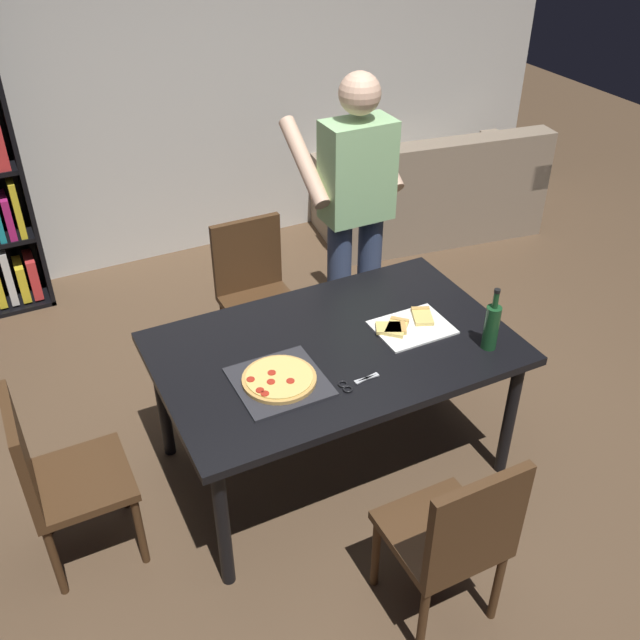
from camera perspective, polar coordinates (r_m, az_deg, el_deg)
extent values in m
plane|color=brown|center=(3.85, 1.01, -11.01)|extent=(12.00, 12.00, 0.00)
cube|color=silver|center=(5.32, -12.56, 19.02)|extent=(6.40, 0.10, 2.80)
cube|color=black|center=(3.37, 1.14, -2.27)|extent=(1.65, 1.04, 0.04)
cylinder|color=black|center=(3.13, -7.69, -15.86)|extent=(0.06, 0.06, 0.71)
cylinder|color=black|center=(3.68, 14.78, -7.46)|extent=(0.06, 0.06, 0.71)
cylinder|color=black|center=(3.74, -12.37, -6.26)|extent=(0.06, 0.06, 0.71)
cylinder|color=black|center=(4.22, 7.31, -0.43)|extent=(0.06, 0.06, 0.71)
cube|color=#472D19|center=(3.02, 9.50, -16.30)|extent=(0.42, 0.42, 0.04)
cube|color=#472D19|center=(2.74, 12.32, -15.68)|extent=(0.42, 0.04, 0.45)
cylinder|color=#472D19|center=(3.36, 9.96, -15.49)|extent=(0.04, 0.04, 0.41)
cylinder|color=#472D19|center=(3.22, 4.44, -17.87)|extent=(0.04, 0.04, 0.41)
cylinder|color=#472D19|center=(3.19, 13.85, -19.73)|extent=(0.04, 0.04, 0.41)
cylinder|color=#472D19|center=(3.05, 8.12, -22.56)|extent=(0.04, 0.04, 0.41)
cube|color=#472D19|center=(4.23, -4.67, 1.15)|extent=(0.42, 0.42, 0.04)
cube|color=#472D19|center=(4.26, -5.81, 5.16)|extent=(0.42, 0.04, 0.45)
cylinder|color=#472D19|center=(4.18, -5.85, -3.25)|extent=(0.04, 0.04, 0.41)
cylinder|color=#472D19|center=(4.28, -1.38, -1.96)|extent=(0.04, 0.04, 0.41)
cylinder|color=#472D19|center=(4.45, -7.56, -0.71)|extent=(0.04, 0.04, 0.41)
cylinder|color=#472D19|center=(4.55, -3.32, 0.45)|extent=(0.04, 0.04, 0.41)
cube|color=#472D19|center=(3.33, -18.44, -11.97)|extent=(0.42, 0.42, 0.04)
cube|color=#472D19|center=(3.16, -22.62, -9.75)|extent=(0.04, 0.42, 0.45)
cylinder|color=#472D19|center=(3.37, -14.05, -15.85)|extent=(0.04, 0.04, 0.41)
cylinder|color=#472D19|center=(3.62, -15.53, -11.79)|extent=(0.04, 0.04, 0.41)
cylinder|color=#472D19|center=(3.37, -20.21, -17.49)|extent=(0.04, 0.04, 0.41)
cylinder|color=#472D19|center=(3.62, -21.17, -13.28)|extent=(0.04, 0.04, 0.41)
cube|color=gray|center=(6.02, 8.24, 9.04)|extent=(1.80, 1.08, 0.40)
cube|color=gray|center=(5.59, 10.05, 11.59)|extent=(1.71, 0.43, 0.45)
cube|color=gray|center=(6.27, 14.97, 12.27)|extent=(0.28, 0.86, 0.20)
cube|color=gray|center=(5.61, 1.27, 10.83)|extent=(0.28, 0.86, 0.20)
cube|color=black|center=(5.06, -22.78, 11.29)|extent=(0.03, 0.35, 1.95)
cube|color=silver|center=(5.34, -23.51, 3.40)|extent=(0.05, 0.22, 0.39)
cube|color=yellow|center=(5.37, -22.55, 3.00)|extent=(0.06, 0.22, 0.26)
cube|color=red|center=(5.37, -21.79, 3.35)|extent=(0.06, 0.22, 0.29)
cube|color=#B21E66|center=(5.16, -23.51, 7.62)|extent=(0.05, 0.22, 0.28)
cube|color=yellow|center=(5.14, -22.94, 8.29)|extent=(0.04, 0.22, 0.38)
cylinder|color=#38476B|center=(4.33, 3.84, 2.73)|extent=(0.14, 0.14, 0.95)
cylinder|color=#38476B|center=(4.25, 1.50, 2.10)|extent=(0.14, 0.14, 0.95)
cube|color=#99CC8C|center=(3.94, 2.98, 11.70)|extent=(0.38, 0.22, 0.55)
sphere|color=#E0B293|center=(3.80, 3.17, 17.48)|extent=(0.22, 0.22, 0.22)
cylinder|color=#E0B293|center=(4.19, 4.59, 13.42)|extent=(0.09, 0.50, 0.39)
cylinder|color=#E0B293|center=(3.98, -1.26, 12.40)|extent=(0.09, 0.50, 0.39)
cube|color=#2D2D33|center=(3.14, -3.24, -4.89)|extent=(0.39, 0.39, 0.01)
cylinder|color=tan|center=(3.14, -3.25, -4.69)|extent=(0.33, 0.33, 0.02)
cylinder|color=#EACC6B|center=(3.13, -3.26, -4.52)|extent=(0.29, 0.29, 0.01)
cylinder|color=#B22819|center=(3.10, -3.91, -4.90)|extent=(0.04, 0.04, 0.00)
cylinder|color=#B22819|center=(3.04, -4.39, -5.83)|extent=(0.04, 0.04, 0.00)
cylinder|color=#B22819|center=(3.15, -3.85, -4.18)|extent=(0.04, 0.04, 0.00)
cylinder|color=#B22819|center=(3.12, -5.52, -4.69)|extent=(0.04, 0.04, 0.00)
cylinder|color=#B22819|center=(3.06, -4.77, -5.57)|extent=(0.04, 0.04, 0.00)
cylinder|color=#B22819|center=(3.10, -2.36, -4.84)|extent=(0.04, 0.04, 0.00)
cube|color=white|center=(3.50, 7.30, -0.59)|extent=(0.36, 0.28, 0.01)
cube|color=#EACC6B|center=(3.46, 5.61, -0.65)|extent=(0.17, 0.14, 0.02)
cube|color=tan|center=(3.46, 6.60, -0.62)|extent=(0.06, 0.09, 0.02)
cube|color=#EACC6B|center=(3.56, 8.11, 0.27)|extent=(0.14, 0.16, 0.02)
cube|color=tan|center=(3.60, 7.94, 0.83)|extent=(0.09, 0.06, 0.02)
cube|color=#EACC6B|center=(3.46, 6.09, -0.60)|extent=(0.16, 0.16, 0.02)
cube|color=tan|center=(3.51, 6.32, -0.04)|extent=(0.08, 0.08, 0.02)
cylinder|color=#194723|center=(3.38, 13.40, -0.59)|extent=(0.07, 0.07, 0.22)
cylinder|color=#194723|center=(3.29, 13.75, 1.54)|extent=(0.03, 0.03, 0.08)
cylinder|color=black|center=(3.27, 13.86, 2.25)|extent=(0.03, 0.03, 0.02)
cube|color=silver|center=(3.16, 3.71, -4.63)|extent=(0.12, 0.03, 0.01)
cube|color=silver|center=(3.16, 3.71, -4.63)|extent=(0.12, 0.02, 0.01)
torus|color=black|center=(3.13, 1.82, -5.08)|extent=(0.05, 0.05, 0.01)
torus|color=black|center=(3.10, 2.21, -5.49)|extent=(0.05, 0.05, 0.01)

